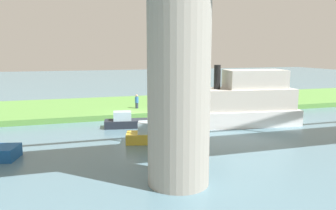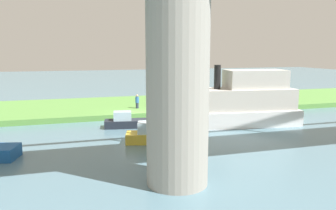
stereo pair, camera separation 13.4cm
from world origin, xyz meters
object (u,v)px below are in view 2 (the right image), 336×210
object	(u,v)px
bridge_pylon	(178,75)
motorboat_red	(156,135)
skiff_small	(243,103)
person_on_bank	(137,101)
mooring_post	(196,102)
motorboat_white	(127,122)

from	to	relation	value
bridge_pylon	motorboat_red	bearing A→B (deg)	-96.81
bridge_pylon	motorboat_red	world-z (taller)	bridge_pylon
skiff_small	motorboat_red	bearing A→B (deg)	21.10
person_on_bank	mooring_post	distance (m)	5.94
bridge_pylon	mooring_post	xyz separation A→B (m)	(-7.63, -16.86, -4.06)
skiff_small	motorboat_white	bearing A→B (deg)	-10.88
skiff_small	mooring_post	bearing A→B (deg)	-75.07
motorboat_white	bridge_pylon	bearing A→B (deg)	90.84
motorboat_white	skiff_small	bearing A→B (deg)	169.12
mooring_post	motorboat_white	xyz separation A→B (m)	(7.81, 4.54, -0.58)
skiff_small	person_on_bank	bearing A→B (deg)	-45.88
bridge_pylon	person_on_bank	bearing A→B (deg)	-95.81
motorboat_red	motorboat_white	xyz separation A→B (m)	(1.04, -5.10, -0.04)
person_on_bank	motorboat_red	xyz separation A→B (m)	(0.99, 10.98, -0.69)
motorboat_red	motorboat_white	distance (m)	5.20
motorboat_red	motorboat_white	size ratio (longest dim) A/B	1.11
motorboat_red	person_on_bank	bearing A→B (deg)	-95.15
bridge_pylon	skiff_small	world-z (taller)	bridge_pylon
motorboat_white	mooring_post	bearing A→B (deg)	-149.83
person_on_bank	skiff_small	bearing A→B (deg)	134.12
motorboat_red	skiff_small	bearing A→B (deg)	-158.90
mooring_post	motorboat_red	distance (m)	11.79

